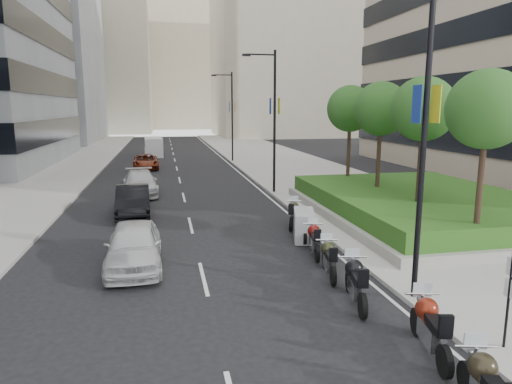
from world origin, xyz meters
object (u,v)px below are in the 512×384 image
object	(u,v)px
lamp_post_0	(420,124)
car_a	(134,245)
lamp_post_1	(272,115)
motorcycle_6	(293,214)
motorcycle_1	(430,326)
lamp_post_2	(231,112)
motorcycle_2	(356,282)
car_b	(133,201)
motorcycle_4	(314,240)
motorcycle_5	(304,225)
car_c	(140,183)
delivery_van	(154,148)
parking_sign	(509,293)
car_d	(146,162)
motorcycle_3	(329,258)

from	to	relation	value
lamp_post_0	car_a	size ratio (longest dim) A/B	1.94
lamp_post_0	lamp_post_1	size ratio (longest dim) A/B	1.00
motorcycle_6	car_a	world-z (taller)	car_a
lamp_post_0	motorcycle_1	distance (m)	5.26
lamp_post_2	motorcycle_2	distance (m)	35.14
motorcycle_1	car_b	world-z (taller)	car_b
motorcycle_2	motorcycle_4	size ratio (longest dim) A/B	1.10
lamp_post_2	motorcycle_5	bearing A→B (deg)	-92.15
car_b	car_c	bearing A→B (deg)	86.71
delivery_van	motorcycle_5	bearing A→B (deg)	-82.29
motorcycle_2	motorcycle_5	distance (m)	6.50
car_a	car_c	size ratio (longest dim) A/B	0.89
lamp_post_0	lamp_post_2	bearing A→B (deg)	90.00
motorcycle_6	parking_sign	bearing A→B (deg)	-151.22
lamp_post_0	car_b	world-z (taller)	lamp_post_0
motorcycle_5	car_d	world-z (taller)	car_d
parking_sign	motorcycle_3	world-z (taller)	parking_sign
motorcycle_1	motorcycle_6	world-z (taller)	motorcycle_1
motorcycle_1	motorcycle_4	xyz separation A→B (m)	(-0.28, 7.25, -0.06)
car_b	car_c	size ratio (longest dim) A/B	0.91
lamp_post_0	motorcycle_2	distance (m)	4.68
lamp_post_0	car_a	world-z (taller)	lamp_post_0
motorcycle_2	motorcycle_3	xyz separation A→B (m)	(0.04, 2.25, -0.06)
car_b	motorcycle_1	bearing A→B (deg)	-66.67
car_c	motorcycle_2	bearing A→B (deg)	-73.74
car_b	car_a	bearing A→B (deg)	-88.93
motorcycle_2	car_c	distance (m)	19.55
lamp_post_1	motorcycle_1	size ratio (longest dim) A/B	3.71
motorcycle_6	car_b	bearing A→B (deg)	84.59
motorcycle_3	motorcycle_6	bearing A→B (deg)	5.19
motorcycle_4	car_a	world-z (taller)	car_a
car_d	motorcycle_2	bearing A→B (deg)	-79.94
motorcycle_5	car_b	distance (m)	9.44
motorcycle_2	motorcycle_6	size ratio (longest dim) A/B	1.12
motorcycle_1	lamp_post_2	bearing A→B (deg)	11.18
car_c	motorcycle_6	bearing A→B (deg)	-56.55
motorcycle_4	motorcycle_6	world-z (taller)	motorcycle_6
motorcycle_5	car_c	xyz separation A→B (m)	(-7.26, 11.86, 0.14)
delivery_van	motorcycle_1	bearing A→B (deg)	-84.44
motorcycle_2	lamp_post_0	bearing A→B (deg)	-84.72
lamp_post_1	car_b	xyz separation A→B (m)	(-8.41, -4.41, -4.29)
lamp_post_1	car_b	bearing A→B (deg)	-152.31
lamp_post_0	motorcycle_3	xyz separation A→B (m)	(-1.53, 2.42, -4.47)
lamp_post_0	car_b	xyz separation A→B (m)	(-8.41, 12.59, -4.29)
motorcycle_2	car_d	distance (m)	31.79
motorcycle_5	motorcycle_6	distance (m)	2.19
lamp_post_1	motorcycle_2	world-z (taller)	lamp_post_1
parking_sign	motorcycle_1	bearing A→B (deg)	168.85
motorcycle_5	car_a	bearing A→B (deg)	121.80
motorcycle_4	motorcycle_1	bearing A→B (deg)	-166.51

